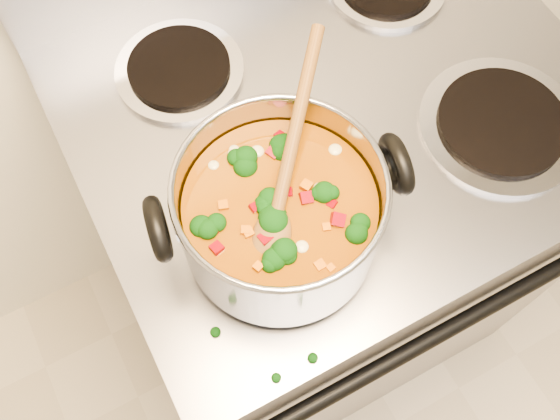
# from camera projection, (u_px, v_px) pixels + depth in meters

# --- Properties ---
(electric_range) EXTENTS (0.77, 0.70, 1.08)m
(electric_range) POSITION_uv_depth(u_px,v_px,m) (318.00, 224.00, 1.32)
(electric_range) COLOR gray
(electric_range) RESTS_ON ground
(stockpot) EXTENTS (0.31, 0.25, 0.15)m
(stockpot) POSITION_uv_depth(u_px,v_px,m) (280.00, 213.00, 0.74)
(stockpot) COLOR #A0A0A8
(stockpot) RESTS_ON electric_range
(wooden_spoon) EXTENTS (0.21, 0.24, 0.10)m
(wooden_spoon) POSITION_uv_depth(u_px,v_px,m) (284.00, 182.00, 0.71)
(wooden_spoon) COLOR brown
(wooden_spoon) RESTS_ON stockpot
(cooktop_crumbs) EXTENTS (0.28, 0.20, 0.01)m
(cooktop_crumbs) POSITION_uv_depth(u_px,v_px,m) (256.00, 199.00, 0.84)
(cooktop_crumbs) COLOR black
(cooktop_crumbs) RESTS_ON electric_range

